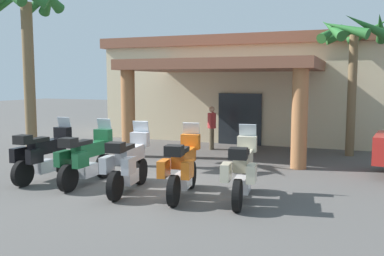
{
  "coord_description": "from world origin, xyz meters",
  "views": [
    {
      "loc": [
        5.16,
        -9.22,
        2.61
      ],
      "look_at": [
        0.07,
        2.44,
        1.2
      ],
      "focal_mm": 39.9,
      "sensor_mm": 36.0,
      "label": 1
    }
  ],
  "objects_px": {
    "motorcycle_black": "(43,154)",
    "motorcycle_cream": "(242,170)",
    "pedestrian": "(212,125)",
    "palm_tree_near_portico": "(353,43)",
    "motorcycle_orange": "(183,166)",
    "motel_building": "(255,88)",
    "motorcycle_silver": "(128,163)",
    "motorcycle_green": "(86,157)",
    "palm_tree_roadside": "(27,24)"
  },
  "relations": [
    {
      "from": "motorcycle_black",
      "to": "motorcycle_cream",
      "type": "bearing_deg",
      "value": -88.98
    },
    {
      "from": "pedestrian",
      "to": "palm_tree_near_portico",
      "type": "relative_size",
      "value": 0.34
    },
    {
      "from": "motorcycle_orange",
      "to": "pedestrian",
      "type": "bearing_deg",
      "value": 4.99
    },
    {
      "from": "motel_building",
      "to": "motorcycle_cream",
      "type": "xyz_separation_m",
      "value": [
        2.64,
        -10.59,
        -1.6
      ]
    },
    {
      "from": "motorcycle_black",
      "to": "motorcycle_silver",
      "type": "relative_size",
      "value": 1.0
    },
    {
      "from": "palm_tree_near_portico",
      "to": "motorcycle_green",
      "type": "bearing_deg",
      "value": -129.18
    },
    {
      "from": "motorcycle_orange",
      "to": "motorcycle_black",
      "type": "bearing_deg",
      "value": 79.46
    },
    {
      "from": "motel_building",
      "to": "motorcycle_cream",
      "type": "distance_m",
      "value": 11.03
    },
    {
      "from": "motorcycle_silver",
      "to": "palm_tree_near_portico",
      "type": "xyz_separation_m",
      "value": [
        4.44,
        7.28,
        3.19
      ]
    },
    {
      "from": "motel_building",
      "to": "motorcycle_orange",
      "type": "height_order",
      "value": "motel_building"
    },
    {
      "from": "motorcycle_silver",
      "to": "motorcycle_black",
      "type": "bearing_deg",
      "value": 77.39
    },
    {
      "from": "motorcycle_black",
      "to": "pedestrian",
      "type": "xyz_separation_m",
      "value": [
        2.23,
        6.53,
        0.25
      ]
    },
    {
      "from": "motorcycle_silver",
      "to": "pedestrian",
      "type": "bearing_deg",
      "value": -5.62
    },
    {
      "from": "motorcycle_black",
      "to": "motorcycle_silver",
      "type": "height_order",
      "value": "same"
    },
    {
      "from": "palm_tree_roadside",
      "to": "motorcycle_green",
      "type": "bearing_deg",
      "value": -26.52
    },
    {
      "from": "motorcycle_silver",
      "to": "motorcycle_orange",
      "type": "height_order",
      "value": "same"
    },
    {
      "from": "motel_building",
      "to": "motorcycle_orange",
      "type": "xyz_separation_m",
      "value": [
        1.3,
        -10.77,
        -1.6
      ]
    },
    {
      "from": "pedestrian",
      "to": "motorcycle_silver",
      "type": "bearing_deg",
      "value": -94.47
    },
    {
      "from": "motorcycle_orange",
      "to": "motorcycle_cream",
      "type": "height_order",
      "value": "same"
    },
    {
      "from": "motorcycle_silver",
      "to": "pedestrian",
      "type": "xyz_separation_m",
      "value": [
        -0.46,
        6.68,
        0.25
      ]
    },
    {
      "from": "motorcycle_silver",
      "to": "motorcycle_orange",
      "type": "distance_m",
      "value": 1.35
    },
    {
      "from": "motorcycle_cream",
      "to": "palm_tree_roadside",
      "type": "distance_m",
      "value": 8.44
    },
    {
      "from": "motorcycle_green",
      "to": "pedestrian",
      "type": "height_order",
      "value": "pedestrian"
    },
    {
      "from": "motorcycle_silver",
      "to": "motel_building",
      "type": "bearing_deg",
      "value": -9.77
    },
    {
      "from": "motorcycle_green",
      "to": "motorcycle_silver",
      "type": "xyz_separation_m",
      "value": [
        1.34,
        -0.18,
        0.0
      ]
    },
    {
      "from": "motorcycle_orange",
      "to": "palm_tree_near_portico",
      "type": "relative_size",
      "value": 0.45
    },
    {
      "from": "motorcycle_cream",
      "to": "motorcycle_black",
      "type": "bearing_deg",
      "value": 82.45
    },
    {
      "from": "motorcycle_cream",
      "to": "palm_tree_roadside",
      "type": "bearing_deg",
      "value": 68.69
    },
    {
      "from": "pedestrian",
      "to": "palm_tree_near_portico",
      "type": "distance_m",
      "value": 5.74
    },
    {
      "from": "motorcycle_green",
      "to": "pedestrian",
      "type": "distance_m",
      "value": 6.56
    },
    {
      "from": "motorcycle_orange",
      "to": "motorcycle_cream",
      "type": "xyz_separation_m",
      "value": [
        1.34,
        0.19,
        0.0
      ]
    },
    {
      "from": "motorcycle_green",
      "to": "pedestrian",
      "type": "relative_size",
      "value": 1.35
    },
    {
      "from": "palm_tree_roadside",
      "to": "motel_building",
      "type": "bearing_deg",
      "value": 62.03
    },
    {
      "from": "motorcycle_cream",
      "to": "motorcycle_green",
      "type": "bearing_deg",
      "value": 82.5
    },
    {
      "from": "motorcycle_cream",
      "to": "motorcycle_silver",
      "type": "bearing_deg",
      "value": 87.36
    },
    {
      "from": "pedestrian",
      "to": "palm_tree_near_portico",
      "type": "bearing_deg",
      "value": -1.43
    },
    {
      "from": "motorcycle_black",
      "to": "palm_tree_near_portico",
      "type": "distance_m",
      "value": 10.57
    },
    {
      "from": "motorcycle_silver",
      "to": "palm_tree_roadside",
      "type": "bearing_deg",
      "value": 58.82
    },
    {
      "from": "motel_building",
      "to": "motorcycle_silver",
      "type": "height_order",
      "value": "motel_building"
    },
    {
      "from": "motorcycle_orange",
      "to": "palm_tree_near_portico",
      "type": "xyz_separation_m",
      "value": [
        3.09,
        7.14,
        3.19
      ]
    },
    {
      "from": "motorcycle_green",
      "to": "palm_tree_near_portico",
      "type": "relative_size",
      "value": 0.45
    },
    {
      "from": "motorcycle_black",
      "to": "motorcycle_cream",
      "type": "height_order",
      "value": "same"
    },
    {
      "from": "motorcycle_black",
      "to": "motorcycle_orange",
      "type": "height_order",
      "value": "same"
    },
    {
      "from": "motorcycle_green",
      "to": "palm_tree_roadside",
      "type": "relative_size",
      "value": 0.38
    },
    {
      "from": "motorcycle_orange",
      "to": "motorcycle_cream",
      "type": "distance_m",
      "value": 1.36
    },
    {
      "from": "palm_tree_near_portico",
      "to": "motorcycle_silver",
      "type": "bearing_deg",
      "value": -121.37
    },
    {
      "from": "motorcycle_black",
      "to": "palm_tree_roadside",
      "type": "relative_size",
      "value": 0.38
    },
    {
      "from": "motorcycle_silver",
      "to": "palm_tree_near_portico",
      "type": "distance_m",
      "value": 9.1
    },
    {
      "from": "motorcycle_green",
      "to": "palm_tree_roadside",
      "type": "bearing_deg",
      "value": 60.91
    },
    {
      "from": "pedestrian",
      "to": "motorcycle_cream",
      "type": "bearing_deg",
      "value": -72.08
    }
  ]
}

